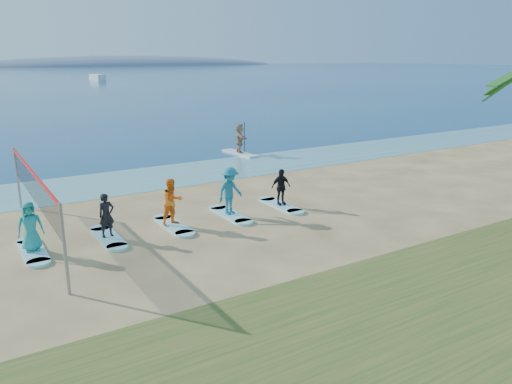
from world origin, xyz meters
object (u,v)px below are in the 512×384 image
surfboard_2 (173,225)px  volleyball_net (34,187)px  student_1 (106,215)px  paddleboard (240,153)px  surfboard_3 (230,215)px  student_4 (281,187)px  surfboard_4 (281,205)px  student_0 (30,226)px  boat_offshore_b (98,80)px  student_3 (230,191)px  paddleboarder (240,138)px  surfboard_1 (108,237)px  surfboard_0 (33,251)px  student_2 (172,202)px

surfboard_2 → volleyball_net: bearing=167.9°
student_1 → surfboard_2: size_ratio=0.68×
paddleboard → surfboard_3: size_ratio=1.36×
student_4 → volleyball_net: bearing=177.0°
surfboard_4 → surfboard_2: bearing=180.0°
student_0 → boat_offshore_b: bearing=75.8°
student_1 → surfboard_2: 2.51m
paddleboard → student_0: size_ratio=1.89×
paddleboard → student_1: student_1 is taller
volleyball_net → student_4: bearing=-5.9°
volleyball_net → surfboard_2: size_ratio=4.13×
student_1 → surfboard_2: student_1 is taller
student_0 → student_3: student_3 is taller
paddleboarder → student_0: paddleboarder is taller
paddleboard → surfboard_3: paddleboard is taller
student_1 → student_3: size_ratio=0.82×
boat_offshore_b → surfboard_1: (-29.33, -112.51, 0.04)m
volleyball_net → paddleboarder: size_ratio=4.98×
student_3 → student_4: student_3 is taller
student_4 → student_0: bearing=-177.1°
student_3 → paddleboard: bearing=41.6°
paddleboard → surfboard_3: 12.52m
paddleboard → surfboard_2: 13.91m
volleyball_net → surfboard_0: volleyball_net is taller
surfboard_3 → surfboard_4: (2.38, 0.00, 0.00)m
surfboard_2 → surfboard_4: 4.75m
student_2 → student_3: (2.38, 0.00, 0.07)m
surfboard_1 → student_2: bearing=0.0°
paddleboarder → surfboard_1: paddleboarder is taller
surfboard_1 → student_0: bearing=180.0°
boat_offshore_b → surfboard_0: bearing=-112.3°
student_0 → paddleboard: bearing=39.4°
volleyball_net → surfboard_3: volleyball_net is taller
surfboard_0 → student_4: (9.51, 0.00, 0.79)m
surfboard_2 → surfboard_4: bearing=0.0°
boat_offshore_b → student_4: (-22.20, -112.51, 0.84)m
paddleboarder → surfboard_0: bearing=144.4°
student_2 → surfboard_4: (4.75, 0.00, -0.90)m
student_1 → student_2: bearing=-9.0°
volleyball_net → surfboard_4: size_ratio=4.13×
student_1 → student_3: (4.75, 0.00, 0.17)m
paddleboard → paddleboarder: size_ratio=1.65×
student_0 → surfboard_1: size_ratio=0.72×
paddleboarder → surfboard_2: paddleboarder is taller
student_1 → boat_offshore_b: bearing=66.4°
volleyball_net → student_0: (-0.35, -0.94, -1.02)m
student_0 → student_2: (4.75, 0.00, 0.06)m
surfboard_4 → volleyball_net: bearing=174.1°
volleyball_net → surfboard_3: (6.78, -0.94, -1.86)m
student_0 → volleyball_net: bearing=70.9°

